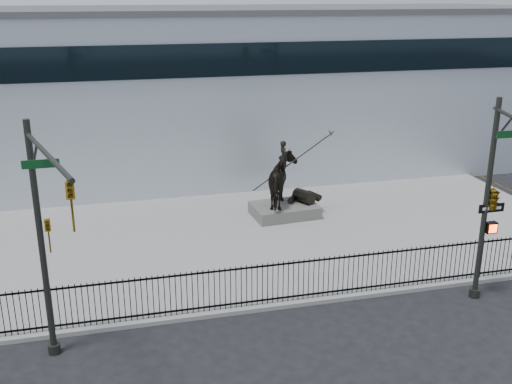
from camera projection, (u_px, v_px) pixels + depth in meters
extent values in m
plane|color=black|center=(284.00, 326.00, 19.10)|extent=(120.00, 120.00, 0.00)
cube|color=gray|center=(237.00, 240.00, 25.51)|extent=(30.00, 12.00, 0.15)
cube|color=silver|center=(189.00, 90.00, 36.06)|extent=(44.00, 14.00, 9.00)
cube|color=black|center=(273.00, 299.00, 20.15)|extent=(22.00, 0.05, 0.05)
cube|color=black|center=(274.00, 265.00, 19.76)|extent=(22.00, 0.05, 0.05)
cube|color=black|center=(273.00, 283.00, 19.96)|extent=(22.00, 0.03, 1.50)
cube|color=#5D5A55|center=(285.00, 210.00, 27.99)|extent=(3.11, 2.26, 0.56)
imported|color=black|center=(285.00, 180.00, 27.53)|extent=(2.18, 2.49, 2.36)
imported|color=black|center=(284.00, 158.00, 27.16)|extent=(0.43, 0.61, 1.60)
cylinder|color=black|center=(292.00, 162.00, 27.36)|extent=(3.79, 0.35, 2.40)
cylinder|color=#262823|center=(54.00, 348.00, 17.61)|extent=(0.36, 0.36, 0.30)
cylinder|color=#262823|center=(41.00, 244.00, 16.55)|extent=(0.18, 0.18, 7.00)
cylinder|color=#262823|center=(46.00, 153.00, 13.75)|extent=(1.47, 4.84, 0.12)
imported|color=#AF7E13|center=(72.00, 207.00, 12.14)|extent=(0.18, 0.22, 1.10)
imported|color=#AF7E13|center=(49.00, 236.00, 16.53)|extent=(0.16, 0.20, 1.00)
cube|color=#0C3F19|center=(41.00, 164.00, 14.70)|extent=(0.90, 0.03, 0.22)
cylinder|color=#262823|center=(474.00, 293.00, 20.86)|extent=(0.36, 0.36, 0.30)
cylinder|color=#262823|center=(486.00, 202.00, 19.80)|extent=(0.18, 0.18, 7.00)
imported|color=#AF7E13|center=(493.00, 196.00, 19.79)|extent=(0.53, 2.48, 1.00)
cube|color=#0C3F19|center=(510.00, 134.00, 17.79)|extent=(0.90, 0.03, 0.22)
cube|color=black|center=(491.00, 227.00, 20.11)|extent=(0.38, 0.22, 0.38)
cube|color=#FF2D05|center=(493.00, 229.00, 20.00)|extent=(0.28, 0.02, 0.28)
cube|color=black|center=(491.00, 208.00, 19.87)|extent=(0.95, 0.03, 0.30)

